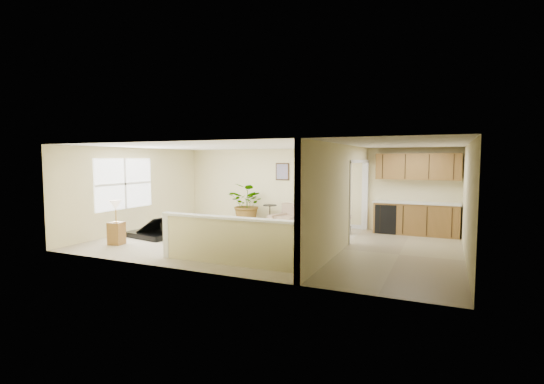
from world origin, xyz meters
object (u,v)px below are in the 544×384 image
at_px(piano, 158,216).
at_px(small_plant, 346,226).
at_px(lamp_stand, 116,226).
at_px(palm_plant, 248,204).
at_px(accent_table, 270,212).
at_px(loveseat, 298,217).
at_px(piano_bench, 219,231).

relative_size(piano, small_plant, 3.16).
relative_size(small_plant, lamp_stand, 0.51).
bearing_deg(piano, palm_plant, 72.87).
bearing_deg(palm_plant, accent_table, 13.10).
xyz_separation_m(piano, lamp_stand, (-0.15, -1.40, -0.07)).
distance_m(palm_plant, small_plant, 3.45).
xyz_separation_m(small_plant, lamp_stand, (-4.98, -3.75, 0.23)).
relative_size(piano, lamp_stand, 1.63).
xyz_separation_m(loveseat, palm_plant, (-1.85, 0.17, 0.30)).
relative_size(piano, palm_plant, 1.28).
bearing_deg(small_plant, loveseat, 170.67).
xyz_separation_m(loveseat, small_plant, (1.55, -0.25, -0.12)).
bearing_deg(small_plant, piano_bench, -139.51).
height_order(loveseat, palm_plant, palm_plant).
bearing_deg(loveseat, piano_bench, -99.38).
height_order(accent_table, lamp_stand, lamp_stand).
bearing_deg(loveseat, palm_plant, -169.10).
bearing_deg(small_plant, accent_table, 167.60).
relative_size(piano, piano_bench, 2.26).
bearing_deg(palm_plant, lamp_stand, -110.80).
relative_size(accent_table, palm_plant, 0.46).
xyz_separation_m(accent_table, lamp_stand, (-2.31, -4.34, 0.05)).
bearing_deg(small_plant, piano, -154.04).
distance_m(loveseat, accent_table, 1.18).
distance_m(small_plant, lamp_stand, 6.24).
distance_m(piano, loveseat, 4.19).
relative_size(piano_bench, lamp_stand, 0.72).
relative_size(palm_plant, lamp_stand, 1.27).
distance_m(piano_bench, small_plant, 3.68).
distance_m(accent_table, palm_plant, 0.78).
height_order(palm_plant, small_plant, palm_plant).
height_order(loveseat, small_plant, loveseat).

